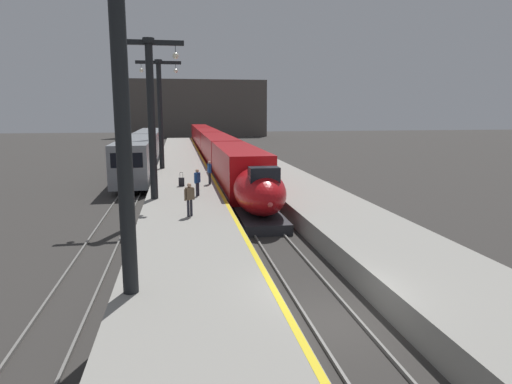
{
  "coord_description": "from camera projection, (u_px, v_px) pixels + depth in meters",
  "views": [
    {
      "loc": [
        -4.44,
        -12.11,
        6.23
      ],
      "look_at": [
        -0.2,
        12.31,
        1.8
      ],
      "focal_mm": 31.67,
      "sensor_mm": 36.0,
      "label": 1
    }
  ],
  "objects": [
    {
      "name": "ground_plane",
      "position": [
        332.0,
        321.0,
        13.59
      ],
      "size": [
        260.0,
        260.0,
        0.0
      ],
      "primitive_type": "plane",
      "color": "#33302D"
    },
    {
      "name": "rail_secondary_left",
      "position": [
        127.0,
        184.0,
        38.76
      ],
      "size": [
        0.08,
        110.0,
        0.12
      ],
      "primitive_type": "cube",
      "color": "slate",
      "rests_on": "ground"
    },
    {
      "name": "terminus_back_wall",
      "position": [
        195.0,
        108.0,
        111.29
      ],
      "size": [
        36.0,
        2.0,
        14.0
      ],
      "primitive_type": "cube",
      "color": "#4C4742",
      "rests_on": "ground"
    },
    {
      "name": "rail_main_left",
      "position": [
        221.0,
        182.0,
        40.12
      ],
      "size": [
        0.08,
        110.0,
        0.12
      ],
      "primitive_type": "cube",
      "color": "slate",
      "rests_on": "ground"
    },
    {
      "name": "highspeed_train_main",
      "position": [
        213.0,
        145.0,
        57.84
      ],
      "size": [
        2.92,
        74.87,
        3.6
      ],
      "color": "#B20F14",
      "rests_on": "ground"
    },
    {
      "name": "station_column_near",
      "position": [
        121.0,
        92.0,
        12.12
      ],
      "size": [
        4.0,
        0.68,
        9.52
      ],
      "color": "black",
      "rests_on": "platform_left"
    },
    {
      "name": "station_column_far",
      "position": [
        160.0,
        104.0,
        40.65
      ],
      "size": [
        4.0,
        0.68,
        9.72
      ],
      "color": "black",
      "rests_on": "platform_left"
    },
    {
      "name": "station_column_mid",
      "position": [
        151.0,
        104.0,
        26.23
      ],
      "size": [
        4.0,
        0.68,
        9.3
      ],
      "color": "black",
      "rests_on": "platform_left"
    },
    {
      "name": "rail_secondary_right",
      "position": [
        145.0,
        184.0,
        39.01
      ],
      "size": [
        0.08,
        110.0,
        0.12
      ],
      "primitive_type": "cube",
      "color": "slate",
      "rests_on": "ground"
    },
    {
      "name": "rail_main_right",
      "position": [
        237.0,
        181.0,
        40.38
      ],
      "size": [
        0.08,
        110.0,
        0.12
      ],
      "primitive_type": "cube",
      "color": "slate",
      "rests_on": "ground"
    },
    {
      "name": "passenger_mid_platform",
      "position": [
        189.0,
        197.0,
        22.47
      ],
      "size": [
        0.52,
        0.37,
        1.69
      ],
      "color": "#23232D",
      "rests_on": "platform_left"
    },
    {
      "name": "rolling_suitcase",
      "position": [
        181.0,
        182.0,
        31.7
      ],
      "size": [
        0.4,
        0.22,
        0.98
      ],
      "color": "black",
      "rests_on": "platform_left"
    },
    {
      "name": "passenger_far_waiting",
      "position": [
        197.0,
        180.0,
        27.89
      ],
      "size": [
        0.4,
        0.48,
        1.69
      ],
      "color": "#23232D",
      "rests_on": "platform_left"
    },
    {
      "name": "regional_train_adjacent",
      "position": [
        144.0,
        149.0,
        50.25
      ],
      "size": [
        2.85,
        36.6,
        3.8
      ],
      "color": "gray",
      "rests_on": "ground"
    },
    {
      "name": "platform_left_safety_stripe",
      "position": [
        211.0,
        175.0,
        37.11
      ],
      "size": [
        0.2,
        107.8,
        0.01
      ],
      "primitive_type": "cube",
      "color": "yellow",
      "rests_on": "platform_left"
    },
    {
      "name": "platform_right",
      "position": [
        280.0,
        180.0,
        38.18
      ],
      "size": [
        4.8,
        110.0,
        1.05
      ],
      "primitive_type": "cube",
      "color": "gray",
      "rests_on": "ground"
    },
    {
      "name": "platform_left",
      "position": [
        184.0,
        182.0,
        36.82
      ],
      "size": [
        4.8,
        110.0,
        1.05
      ],
      "primitive_type": "cube",
      "color": "gray",
      "rests_on": "ground"
    },
    {
      "name": "passenger_near_edge",
      "position": [
        210.0,
        171.0,
        32.45
      ],
      "size": [
        0.3,
        0.56,
        1.69
      ],
      "color": "#23232D",
      "rests_on": "platform_left"
    }
  ]
}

